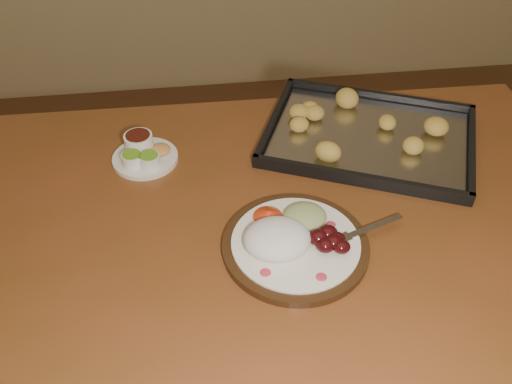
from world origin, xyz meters
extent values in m
cube|color=brown|center=(-0.01, 0.21, 0.73)|extent=(1.51, 0.92, 0.04)
cylinder|color=#4B2716|center=(-0.69, 0.60, 0.35)|extent=(0.07, 0.07, 0.71)
cylinder|color=#4B2716|center=(0.67, 0.58, 0.35)|extent=(0.07, 0.07, 0.71)
cylinder|color=black|center=(0.04, 0.11, 0.76)|extent=(0.29, 0.29, 0.02)
cylinder|color=white|center=(0.04, 0.11, 0.77)|extent=(0.26, 0.26, 0.01)
ellipsoid|color=#C32E46|center=(-0.03, 0.04, 0.77)|extent=(0.02, 0.02, 0.00)
ellipsoid|color=#C32E46|center=(0.07, 0.01, 0.77)|extent=(0.02, 0.02, 0.00)
ellipsoid|color=#C32E46|center=(0.12, 0.14, 0.77)|extent=(0.02, 0.02, 0.00)
ellipsoid|color=#C32E46|center=(-0.05, 0.14, 0.77)|extent=(0.02, 0.02, 0.00)
ellipsoid|color=white|center=(0.01, 0.10, 0.79)|extent=(0.14, 0.12, 0.06)
ellipsoid|color=#41090C|center=(0.10, 0.08, 0.79)|extent=(0.04, 0.03, 0.03)
ellipsoid|color=#41090C|center=(0.12, 0.09, 0.79)|extent=(0.04, 0.03, 0.03)
ellipsoid|color=#41090C|center=(0.11, 0.11, 0.79)|extent=(0.04, 0.03, 0.03)
ellipsoid|color=#41090C|center=(0.13, 0.07, 0.79)|extent=(0.04, 0.03, 0.03)
ellipsoid|color=#41090C|center=(0.09, 0.10, 0.79)|extent=(0.04, 0.03, 0.03)
ellipsoid|color=#41090C|center=(0.11, 0.08, 0.79)|extent=(0.04, 0.03, 0.03)
ellipsoid|color=tan|center=(0.07, 0.16, 0.78)|extent=(0.10, 0.09, 0.04)
cone|color=red|center=(0.00, 0.18, 0.78)|extent=(0.08, 0.09, 0.03)
cube|color=silver|center=(0.20, 0.12, 0.77)|extent=(0.14, 0.06, 0.00)
cube|color=silver|center=(0.13, 0.10, 0.78)|extent=(0.04, 0.04, 0.00)
cylinder|color=silver|center=(0.11, 0.08, 0.78)|extent=(0.03, 0.01, 0.00)
cylinder|color=silver|center=(0.11, 0.09, 0.78)|extent=(0.03, 0.01, 0.00)
cylinder|color=silver|center=(0.11, 0.09, 0.78)|extent=(0.03, 0.01, 0.00)
cylinder|color=silver|center=(0.11, 0.10, 0.78)|extent=(0.03, 0.01, 0.00)
cylinder|color=silver|center=(-0.26, 0.43, 0.76)|extent=(0.15, 0.15, 0.01)
cylinder|color=white|center=(-0.28, 0.40, 0.78)|extent=(0.05, 0.05, 0.03)
cylinder|color=#5D991E|center=(-0.28, 0.40, 0.79)|extent=(0.04, 0.04, 0.00)
cylinder|color=white|center=(-0.24, 0.40, 0.78)|extent=(0.05, 0.05, 0.03)
cylinder|color=#5D991E|center=(-0.24, 0.40, 0.79)|extent=(0.04, 0.04, 0.00)
cylinder|color=white|center=(-0.27, 0.46, 0.78)|extent=(0.07, 0.07, 0.04)
cylinder|color=#3C110A|center=(-0.27, 0.46, 0.80)|extent=(0.06, 0.06, 0.00)
ellipsoid|color=#C89146|center=(-0.22, 0.44, 0.77)|extent=(0.05, 0.05, 0.02)
cube|color=black|center=(0.29, 0.44, 0.75)|extent=(0.60, 0.53, 0.01)
cube|color=black|center=(0.36, 0.60, 0.77)|extent=(0.46, 0.21, 0.02)
cube|color=black|center=(0.22, 0.28, 0.77)|extent=(0.46, 0.21, 0.02)
cube|color=black|center=(0.51, 0.34, 0.77)|extent=(0.16, 0.34, 0.02)
cube|color=black|center=(0.07, 0.53, 0.77)|extent=(0.16, 0.34, 0.02)
cube|color=silver|center=(0.29, 0.44, 0.76)|extent=(0.55, 0.48, 0.00)
ellipsoid|color=gold|center=(0.34, 0.42, 0.78)|extent=(0.05, 0.05, 0.04)
ellipsoid|color=gold|center=(0.40, 0.45, 0.78)|extent=(0.08, 0.08, 0.04)
ellipsoid|color=gold|center=(0.34, 0.53, 0.78)|extent=(0.06, 0.06, 0.04)
ellipsoid|color=gold|center=(0.24, 0.52, 0.78)|extent=(0.07, 0.07, 0.04)
ellipsoid|color=gold|center=(0.21, 0.51, 0.78)|extent=(0.07, 0.07, 0.04)
ellipsoid|color=gold|center=(0.23, 0.45, 0.78)|extent=(0.07, 0.07, 0.04)
ellipsoid|color=gold|center=(0.20, 0.40, 0.78)|extent=(0.07, 0.07, 0.04)
ellipsoid|color=gold|center=(0.26, 0.33, 0.78)|extent=(0.06, 0.06, 0.04)
ellipsoid|color=gold|center=(0.38, 0.36, 0.78)|extent=(0.08, 0.08, 0.04)
camera|label=1|loc=(-0.13, -0.65, 1.59)|focal=40.00mm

